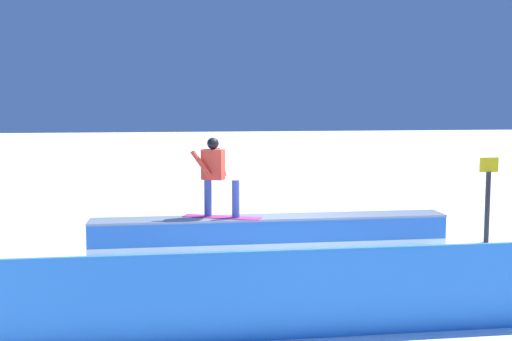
# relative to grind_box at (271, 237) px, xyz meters

# --- Properties ---
(ground_plane) EXTENTS (120.00, 120.00, 0.00)m
(ground_plane) POSITION_rel_grind_box_xyz_m (0.00, 0.00, -0.32)
(ground_plane) COLOR white
(grind_box) EXTENTS (6.76, 0.92, 0.71)m
(grind_box) POSITION_rel_grind_box_xyz_m (0.00, 0.00, 0.00)
(grind_box) COLOR blue
(grind_box) RESTS_ON ground_plane
(snowboarder) EXTENTS (1.46, 0.90, 1.49)m
(snowboarder) POSITION_rel_grind_box_xyz_m (1.03, -0.09, 1.20)
(snowboarder) COLOR #C13081
(snowboarder) RESTS_ON grind_box
(safety_fence) EXTENTS (13.69, 0.60, 1.08)m
(safety_fence) POSITION_rel_grind_box_xyz_m (0.00, 4.31, 0.22)
(safety_fence) COLOR #3082DD
(safety_fence) RESTS_ON ground_plane
(trail_marker) EXTENTS (0.40, 0.10, 1.75)m
(trail_marker) POSITION_rel_grind_box_xyz_m (-4.54, -0.13, 0.62)
(trail_marker) COLOR #262628
(trail_marker) RESTS_ON ground_plane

